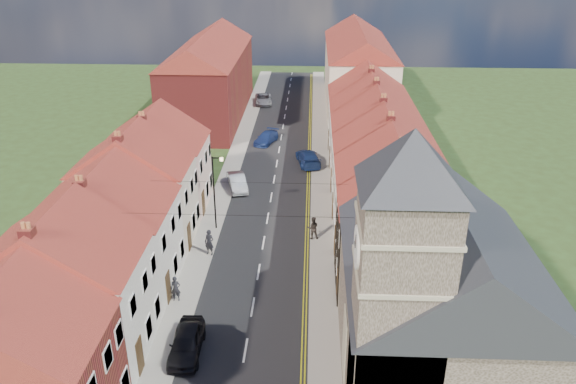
% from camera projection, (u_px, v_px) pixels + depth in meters
% --- Properties ---
extents(road, '(7.00, 90.00, 0.02)m').
position_uv_depth(road, '(274.00, 179.00, 53.09)').
color(road, black).
rests_on(road, ground).
extents(pavement_left, '(1.80, 90.00, 0.12)m').
position_uv_depth(pavement_left, '(228.00, 178.00, 53.24)').
color(pavement_left, gray).
rests_on(pavement_left, ground).
extents(pavement_right, '(1.80, 90.00, 0.12)m').
position_uv_depth(pavement_right, '(321.00, 180.00, 52.89)').
color(pavement_right, gray).
rests_on(pavement_right, ground).
extents(church, '(11.25, 14.25, 15.20)m').
position_uv_depth(church, '(435.00, 296.00, 26.05)').
color(church, '#3B3529').
rests_on(church, ground).
extents(cottage_r_tudor, '(8.30, 5.20, 9.00)m').
position_uv_depth(cottage_r_tudor, '(402.00, 227.00, 35.15)').
color(cottage_r_tudor, beige).
rests_on(cottage_r_tudor, ground).
extents(cottage_r_white_near, '(8.30, 6.00, 9.00)m').
position_uv_depth(cottage_r_white_near, '(392.00, 191.00, 40.04)').
color(cottage_r_white_near, silver).
rests_on(cottage_r_white_near, ground).
extents(cottage_r_cream_mid, '(8.30, 5.20, 9.00)m').
position_uv_depth(cottage_r_cream_mid, '(384.00, 163.00, 44.94)').
color(cottage_r_cream_mid, beige).
rests_on(cottage_r_cream_mid, ground).
extents(cottage_r_pink, '(8.30, 6.00, 9.00)m').
position_uv_depth(cottage_r_pink, '(377.00, 140.00, 49.84)').
color(cottage_r_pink, '#CBA9A0').
rests_on(cottage_r_pink, ground).
extents(cottage_r_white_far, '(8.30, 5.20, 9.00)m').
position_uv_depth(cottage_r_white_far, '(372.00, 122.00, 54.73)').
color(cottage_r_white_far, silver).
rests_on(cottage_r_white_far, ground).
extents(cottage_r_cream_far, '(8.30, 6.00, 9.00)m').
position_uv_depth(cottage_r_cream_far, '(367.00, 106.00, 59.63)').
color(cottage_r_cream_far, beige).
rests_on(cottage_r_cream_far, ground).
extents(cottage_l_brick_near, '(8.30, 5.70, 8.80)m').
position_uv_depth(cottage_l_brick_near, '(11.00, 362.00, 24.20)').
color(cottage_l_brick_near, maroon).
rests_on(cottage_l_brick_near, ground).
extents(cottage_l_cream, '(8.30, 6.30, 9.10)m').
position_uv_depth(cottage_l_cream, '(65.00, 283.00, 29.39)').
color(cottage_l_cream, silver).
rests_on(cottage_l_cream, ground).
extents(cottage_l_white, '(8.30, 6.90, 8.80)m').
position_uv_depth(cottage_l_white, '(107.00, 227.00, 35.26)').
color(cottage_l_white, silver).
rests_on(cottage_l_white, ground).
extents(cottage_l_brick_mid, '(8.30, 5.70, 9.10)m').
position_uv_depth(cottage_l_brick_mid, '(135.00, 186.00, 40.73)').
color(cottage_l_brick_mid, beige).
rests_on(cottage_l_brick_mid, ground).
extents(cottage_l_pink, '(8.30, 6.30, 8.80)m').
position_uv_depth(cottage_l_pink, '(156.00, 158.00, 46.05)').
color(cottage_l_pink, '#CBA9A0').
rests_on(cottage_l_pink, ground).
extents(block_right_far, '(8.30, 24.20, 10.50)m').
position_uv_depth(block_right_far, '(358.00, 67.00, 73.16)').
color(block_right_far, beige).
rests_on(block_right_far, ground).
extents(block_left_far, '(8.30, 24.20, 10.50)m').
position_uv_depth(block_left_far, '(210.00, 75.00, 69.39)').
color(block_left_far, maroon).
rests_on(block_left_far, ground).
extents(lamppost, '(0.88, 0.15, 6.00)m').
position_uv_depth(lamppost, '(215.00, 188.00, 42.69)').
color(lamppost, black).
rests_on(lamppost, pavement_left).
extents(car_near, '(1.81, 4.22, 1.42)m').
position_uv_depth(car_near, '(187.00, 342.00, 30.88)').
color(car_near, black).
rests_on(car_near, ground).
extents(car_mid, '(2.49, 4.31, 1.34)m').
position_uv_depth(car_mid, '(237.00, 182.00, 50.84)').
color(car_mid, '#A6A9AE').
rests_on(car_mid, ground).
extents(car_far, '(2.90, 4.42, 1.19)m').
position_uv_depth(car_far, '(266.00, 138.00, 62.07)').
color(car_far, navy).
rests_on(car_far, ground).
extents(car_distant, '(2.63, 4.93, 1.32)m').
position_uv_depth(car_distant, '(263.00, 99.00, 76.29)').
color(car_distant, '#999BA0').
rests_on(car_distant, ground).
extents(pedestrian_left, '(0.65, 0.46, 1.69)m').
position_uv_depth(pedestrian_left, '(176.00, 289.00, 35.08)').
color(pedestrian_left, black).
rests_on(pedestrian_left, pavement_left).
extents(pedestrian_right, '(0.93, 0.76, 1.77)m').
position_uv_depth(pedestrian_right, '(313.00, 228.00, 42.25)').
color(pedestrian_right, black).
rests_on(pedestrian_right, pavement_right).
extents(car_far_b, '(2.88, 5.19, 1.42)m').
position_uv_depth(car_far_b, '(308.00, 158.00, 56.29)').
color(car_far_b, navy).
rests_on(car_far_b, ground).
extents(pedestrian_left_b, '(0.82, 0.67, 1.94)m').
position_uv_depth(pedestrian_left_b, '(209.00, 242.00, 40.08)').
color(pedestrian_left_b, black).
rests_on(pedestrian_left_b, pavement_left).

